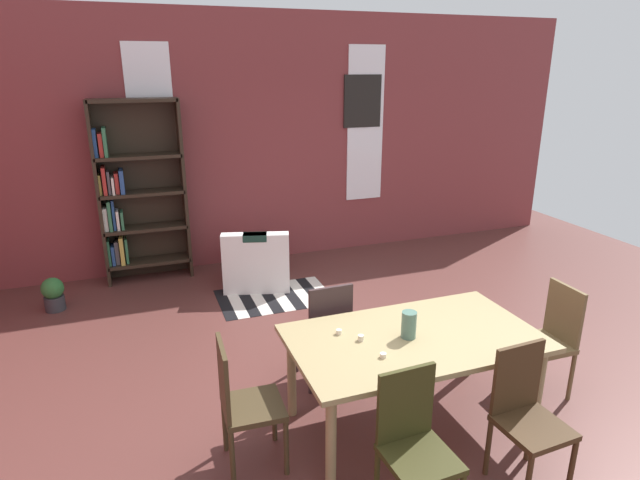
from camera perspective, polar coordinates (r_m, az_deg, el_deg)
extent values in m
plane|color=brown|center=(4.58, 7.23, -17.03)|extent=(10.81, 10.81, 0.00)
cube|color=brown|center=(7.34, -5.91, 10.62)|extent=(9.32, 0.12, 3.33)
cube|color=white|center=(7.04, -17.57, 10.91)|extent=(0.55, 0.02, 2.16)
cube|color=white|center=(7.74, 4.91, 12.29)|extent=(0.55, 0.02, 2.16)
cube|color=#948257|center=(3.99, 10.13, -10.41)|extent=(1.83, 1.04, 0.04)
cylinder|color=#948257|center=(3.59, 1.19, -21.18)|extent=(0.07, 0.07, 0.72)
cylinder|color=#948257|center=(4.34, 22.46, -14.93)|extent=(0.07, 0.07, 0.72)
cylinder|color=#948257|center=(4.23, -3.09, -14.30)|extent=(0.07, 0.07, 0.72)
cylinder|color=#948257|center=(4.89, 15.83, -10.24)|extent=(0.07, 0.07, 0.72)
cylinder|color=#4C7266|center=(3.91, 9.57, -9.01)|extent=(0.11, 0.11, 0.20)
cylinder|color=silver|center=(3.94, 2.05, -9.88)|extent=(0.04, 0.04, 0.03)
cylinder|color=silver|center=(3.86, 4.43, -10.49)|extent=(0.04, 0.04, 0.04)
cylinder|color=silver|center=(3.68, 6.84, -12.27)|extent=(0.04, 0.04, 0.03)
cube|color=#332425|center=(4.62, 0.27, -9.94)|extent=(0.41, 0.41, 0.04)
cube|color=#332425|center=(4.36, 1.18, -8.11)|extent=(0.38, 0.04, 0.50)
cylinder|color=#332425|center=(4.94, 1.45, -11.05)|extent=(0.04, 0.04, 0.43)
cylinder|color=#332425|center=(4.83, -2.57, -11.81)|extent=(0.04, 0.04, 0.43)
cylinder|color=#332425|center=(4.66, 3.21, -13.06)|extent=(0.04, 0.04, 0.43)
cylinder|color=#332425|center=(4.54, -1.04, -13.94)|extent=(0.04, 0.04, 0.43)
cube|color=#3E311D|center=(3.76, -7.23, -17.46)|extent=(0.42, 0.42, 0.04)
cube|color=#3E311D|center=(3.60, -10.38, -14.61)|extent=(0.05, 0.38, 0.50)
cylinder|color=#3E311D|center=(3.79, -3.66, -21.47)|extent=(0.04, 0.04, 0.43)
cylinder|color=#3E311D|center=(4.07, -4.96, -18.33)|extent=(0.04, 0.04, 0.43)
cylinder|color=#3E311D|center=(3.75, -9.44, -22.31)|extent=(0.04, 0.04, 0.43)
cylinder|color=#3E311D|center=(4.03, -10.25, -19.05)|extent=(0.04, 0.04, 0.43)
cube|color=#312F13|center=(3.40, 10.74, -22.22)|extent=(0.42, 0.42, 0.04)
cube|color=#312F13|center=(3.36, 9.22, -17.18)|extent=(0.38, 0.05, 0.50)
cylinder|color=#312F13|center=(3.59, 6.15, -24.28)|extent=(0.04, 0.04, 0.43)
cylinder|color=#312F13|center=(3.74, 11.40, -22.53)|extent=(0.04, 0.04, 0.43)
cube|color=#3C2816|center=(3.82, 22.05, -18.26)|extent=(0.42, 0.42, 0.04)
cube|color=#3C2816|center=(3.78, 20.52, -13.83)|extent=(0.38, 0.05, 0.50)
cylinder|color=#3C2816|center=(3.98, 25.53, -21.36)|extent=(0.04, 0.04, 0.43)
cylinder|color=#3C2816|center=(3.95, 17.70, -20.57)|extent=(0.04, 0.04, 0.43)
cylinder|color=#3C2816|center=(4.16, 21.71, -18.85)|extent=(0.04, 0.04, 0.43)
cube|color=brown|center=(4.80, 22.83, -10.37)|extent=(0.41, 0.41, 0.04)
cube|color=brown|center=(4.81, 24.87, -7.26)|extent=(0.04, 0.38, 0.50)
cylinder|color=brown|center=(4.92, 19.49, -12.35)|extent=(0.04, 0.04, 0.43)
cylinder|color=brown|center=(4.69, 22.24, -14.31)|extent=(0.04, 0.04, 0.43)
cylinder|color=brown|center=(5.14, 22.71, -11.40)|extent=(0.04, 0.04, 0.43)
cylinder|color=brown|center=(4.92, 25.50, -13.20)|extent=(0.04, 0.04, 0.43)
cube|color=#2D2319|center=(6.95, -22.79, 4.41)|extent=(0.04, 0.33, 2.27)
cube|color=#2D2319|center=(6.97, -14.48, 5.30)|extent=(0.04, 0.33, 2.27)
cube|color=#2D2319|center=(7.10, -18.68, 5.15)|extent=(1.05, 0.01, 2.27)
cube|color=#2D2319|center=(7.20, -17.90, -2.17)|extent=(1.01, 0.33, 0.04)
cube|color=#33724C|center=(7.15, -21.80, -1.22)|extent=(0.03, 0.19, 0.32)
cube|color=#284C8C|center=(7.16, -21.43, -1.46)|extent=(0.04, 0.21, 0.25)
cube|color=#4C4C51|center=(7.15, -21.07, -1.22)|extent=(0.05, 0.17, 0.30)
cube|color=gold|center=(7.13, -20.61, -0.95)|extent=(0.05, 0.25, 0.36)
cube|color=#33724C|center=(7.14, -20.15, -1.04)|extent=(0.03, 0.17, 0.32)
cube|color=#2D2319|center=(7.06, -18.26, 1.29)|extent=(1.01, 0.33, 0.04)
cube|color=white|center=(7.02, -22.14, 2.16)|extent=(0.05, 0.21, 0.29)
cube|color=#33724C|center=(7.01, -21.76, 2.53)|extent=(0.04, 0.25, 0.37)
cube|color=#284C8C|center=(7.01, -21.40, 2.58)|extent=(0.03, 0.18, 0.37)
cube|color=white|center=(7.02, -20.99, 2.10)|extent=(0.03, 0.22, 0.24)
cube|color=#33724C|center=(7.02, -20.59, 2.08)|extent=(0.03, 0.20, 0.22)
cube|color=#2D2319|center=(6.95, -18.63, 4.87)|extent=(1.01, 0.33, 0.04)
cube|color=gold|center=(6.92, -22.66, 5.57)|extent=(0.03, 0.18, 0.24)
cube|color=#B22D28|center=(6.91, -22.27, 5.99)|extent=(0.04, 0.25, 0.33)
cube|color=#4C4C51|center=(6.92, -21.83, 5.81)|extent=(0.03, 0.21, 0.28)
cube|color=white|center=(6.92, -21.45, 5.57)|extent=(0.03, 0.27, 0.21)
cube|color=#B22D28|center=(6.92, -21.09, 5.79)|extent=(0.04, 0.19, 0.25)
cube|color=#284C8C|center=(6.91, -20.62, 5.98)|extent=(0.05, 0.26, 0.29)
cube|color=#2D2319|center=(6.86, -19.02, 8.56)|extent=(1.01, 0.33, 0.04)
cube|color=#284C8C|center=(6.84, -23.12, 9.63)|extent=(0.04, 0.21, 0.33)
cube|color=#B22D28|center=(6.84, -22.59, 9.48)|extent=(0.05, 0.23, 0.28)
cube|color=#33724C|center=(6.84, -22.21, 9.79)|extent=(0.04, 0.27, 0.34)
cube|color=#2D2319|center=(6.79, -19.61, 14.05)|extent=(1.01, 0.33, 0.04)
cube|color=white|center=(6.76, -6.77, -2.95)|extent=(0.99, 0.99, 0.40)
cube|color=white|center=(6.33, -7.00, -0.84)|extent=(0.81, 0.37, 0.35)
cube|color=white|center=(6.66, -3.94, -0.68)|extent=(0.31, 0.73, 0.15)
cube|color=white|center=(6.69, -9.77, -0.82)|extent=(0.31, 0.73, 0.15)
cube|color=#19382D|center=(6.29, -7.05, 0.32)|extent=(0.32, 0.24, 0.08)
cylinder|color=#333338|center=(6.72, -26.72, -6.09)|extent=(0.22, 0.22, 0.17)
sphere|color=#2D6B33|center=(6.65, -26.94, -4.67)|extent=(0.24, 0.24, 0.24)
cube|color=black|center=(6.27, -10.23, -6.83)|extent=(0.13, 0.87, 0.01)
cube|color=silver|center=(6.29, -9.03, -6.67)|extent=(0.13, 0.87, 0.01)
cube|color=black|center=(6.31, -7.84, -6.52)|extent=(0.13, 0.87, 0.01)
cube|color=silver|center=(6.34, -6.67, -6.36)|extent=(0.13, 0.87, 0.01)
cube|color=black|center=(6.37, -5.50, -6.20)|extent=(0.13, 0.87, 0.01)
cube|color=silver|center=(6.40, -4.34, -6.04)|extent=(0.13, 0.87, 0.01)
cube|color=black|center=(6.43, -3.20, -5.88)|extent=(0.13, 0.87, 0.01)
cube|color=silver|center=(6.47, -2.07, -5.72)|extent=(0.13, 0.87, 0.01)
cube|color=black|center=(6.51, -0.95, -5.56)|extent=(0.13, 0.87, 0.01)
cube|color=silver|center=(6.55, 0.15, -5.40)|extent=(0.13, 0.87, 0.01)
cube|color=black|center=(7.69, 4.60, 14.72)|extent=(0.56, 0.03, 0.72)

